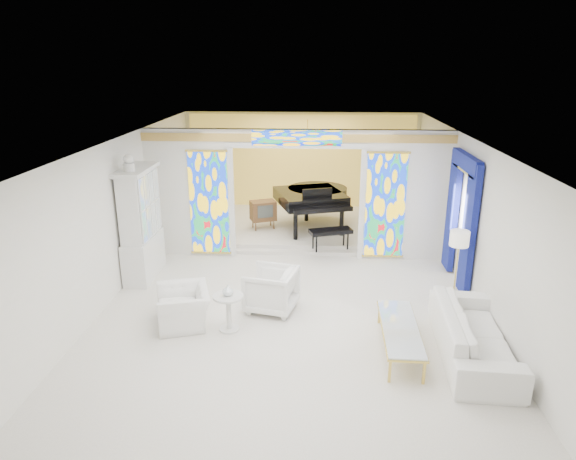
# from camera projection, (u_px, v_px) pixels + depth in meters

# --- Properties ---
(floor) EXTENTS (12.00, 12.00, 0.00)m
(floor) POSITION_uv_depth(u_px,v_px,m) (292.00, 291.00, 10.40)
(floor) COLOR silver
(floor) RESTS_ON ground
(ceiling) EXTENTS (7.00, 12.00, 0.02)m
(ceiling) POSITION_uv_depth(u_px,v_px,m) (293.00, 143.00, 9.46)
(ceiling) COLOR white
(ceiling) RESTS_ON wall_back
(wall_back) EXTENTS (7.00, 0.02, 3.00)m
(wall_back) POSITION_uv_depth(u_px,v_px,m) (302.00, 162.00, 15.62)
(wall_back) COLOR silver
(wall_back) RESTS_ON floor
(wall_front) EXTENTS (7.00, 0.02, 3.00)m
(wall_front) POSITION_uv_depth(u_px,v_px,m) (258.00, 434.00, 4.24)
(wall_front) COLOR silver
(wall_front) RESTS_ON floor
(wall_left) EXTENTS (0.02, 12.00, 3.00)m
(wall_left) POSITION_uv_depth(u_px,v_px,m) (116.00, 217.00, 10.12)
(wall_left) COLOR silver
(wall_left) RESTS_ON floor
(wall_right) EXTENTS (0.02, 12.00, 3.00)m
(wall_right) POSITION_uv_depth(u_px,v_px,m) (476.00, 223.00, 9.75)
(wall_right) COLOR silver
(wall_right) RESTS_ON floor
(partition_wall) EXTENTS (7.00, 0.22, 3.00)m
(partition_wall) POSITION_uv_depth(u_px,v_px,m) (297.00, 188.00, 11.78)
(partition_wall) COLOR silver
(partition_wall) RESTS_ON floor
(stained_glass_left) EXTENTS (0.90, 0.04, 2.40)m
(stained_glass_left) POSITION_uv_depth(u_px,v_px,m) (209.00, 203.00, 11.89)
(stained_glass_left) COLOR gold
(stained_glass_left) RESTS_ON partition_wall
(stained_glass_right) EXTENTS (0.90, 0.04, 2.40)m
(stained_glass_right) POSITION_uv_depth(u_px,v_px,m) (385.00, 206.00, 11.68)
(stained_glass_right) COLOR gold
(stained_glass_right) RESTS_ON partition_wall
(stained_glass_transom) EXTENTS (2.00, 0.04, 0.34)m
(stained_glass_transom) POSITION_uv_depth(u_px,v_px,m) (297.00, 138.00, 11.31)
(stained_glass_transom) COLOR gold
(stained_glass_transom) RESTS_ON partition_wall
(alcove_platform) EXTENTS (6.80, 3.80, 0.18)m
(alcove_platform) POSITION_uv_depth(u_px,v_px,m) (299.00, 225.00, 14.26)
(alcove_platform) COLOR silver
(alcove_platform) RESTS_ON floor
(gold_curtain_back) EXTENTS (6.70, 0.10, 2.90)m
(gold_curtain_back) POSITION_uv_depth(u_px,v_px,m) (302.00, 163.00, 15.51)
(gold_curtain_back) COLOR #FDE458
(gold_curtain_back) RESTS_ON wall_back
(chandelier) EXTENTS (0.48, 0.48, 0.30)m
(chandelier) POSITION_uv_depth(u_px,v_px,m) (308.00, 137.00, 13.38)
(chandelier) COLOR gold
(chandelier) RESTS_ON ceiling
(blue_drapes) EXTENTS (0.14, 1.85, 2.65)m
(blue_drapes) POSITION_uv_depth(u_px,v_px,m) (461.00, 209.00, 10.39)
(blue_drapes) COLOR navy
(blue_drapes) RESTS_ON wall_right
(china_cabinet) EXTENTS (0.56, 1.46, 2.72)m
(china_cabinet) POSITION_uv_depth(u_px,v_px,m) (141.00, 225.00, 10.77)
(china_cabinet) COLOR silver
(china_cabinet) RESTS_ON floor
(armchair_left) EXTENTS (1.14, 1.22, 0.65)m
(armchair_left) POSITION_uv_depth(u_px,v_px,m) (184.00, 307.00, 9.02)
(armchair_left) COLOR white
(armchair_left) RESTS_ON floor
(armchair_right) EXTENTS (1.07, 1.05, 0.81)m
(armchair_right) POSITION_uv_depth(u_px,v_px,m) (271.00, 290.00, 9.51)
(armchair_right) COLOR silver
(armchair_right) RESTS_ON floor
(sofa) EXTENTS (1.16, 2.63, 0.75)m
(sofa) POSITION_uv_depth(u_px,v_px,m) (473.00, 334.00, 8.03)
(sofa) COLOR white
(sofa) RESTS_ON floor
(side_table) EXTENTS (0.62, 0.62, 0.65)m
(side_table) POSITION_uv_depth(u_px,v_px,m) (229.00, 307.00, 8.77)
(side_table) COLOR silver
(side_table) RESTS_ON floor
(vase) EXTENTS (0.24, 0.24, 0.19)m
(vase) POSITION_uv_depth(u_px,v_px,m) (228.00, 290.00, 8.67)
(vase) COLOR silver
(vase) RESTS_ON side_table
(coffee_table) EXTENTS (0.64, 1.92, 0.43)m
(coffee_table) POSITION_uv_depth(u_px,v_px,m) (400.00, 329.00, 8.16)
(coffee_table) COLOR silver
(coffee_table) RESTS_ON floor
(floor_lamp) EXTENTS (0.36, 0.36, 1.45)m
(floor_lamp) POSITION_uv_depth(u_px,v_px,m) (459.00, 242.00, 9.51)
(floor_lamp) COLOR gold
(floor_lamp) RESTS_ON floor
(grand_piano) EXTENTS (2.24, 3.40, 1.23)m
(grand_piano) POSITION_uv_depth(u_px,v_px,m) (314.00, 197.00, 13.61)
(grand_piano) COLOR black
(grand_piano) RESTS_ON alcove_platform
(tv_console) EXTENTS (0.76, 0.64, 0.75)m
(tv_console) POSITION_uv_depth(u_px,v_px,m) (263.00, 211.00, 13.58)
(tv_console) COLOR brown
(tv_console) RESTS_ON alcove_platform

